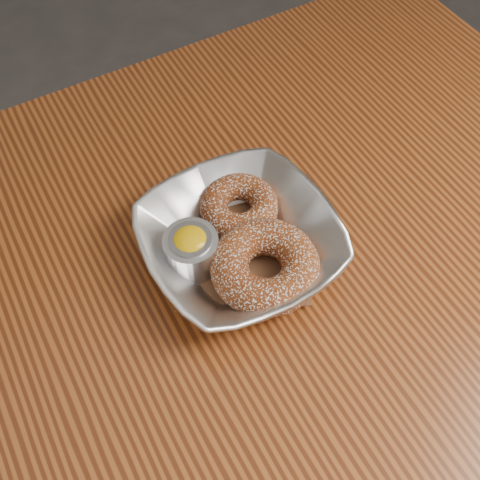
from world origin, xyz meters
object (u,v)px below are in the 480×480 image
table (196,349)px  serving_bowl (240,242)px  donut_front (265,266)px  donut_back (239,206)px  ramekin (191,250)px

table → serving_bowl: size_ratio=5.68×
serving_bowl → donut_front: 0.04m
serving_bowl → donut_back: serving_bowl is taller
table → ramekin: size_ratio=20.31×
table → donut_back: donut_back is taller
serving_bowl → donut_back: bearing=61.7°
serving_bowl → ramekin: bearing=167.2°
table → ramekin: bearing=58.9°
donut_back → ramekin: ramekin is taller
table → donut_back: 0.18m
donut_front → ramekin: size_ratio=1.98×
donut_back → ramekin: (-0.08, -0.03, 0.01)m
donut_back → ramekin: 0.08m
donut_back → donut_front: bearing=-101.1°
donut_back → ramekin: size_ratio=1.53×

